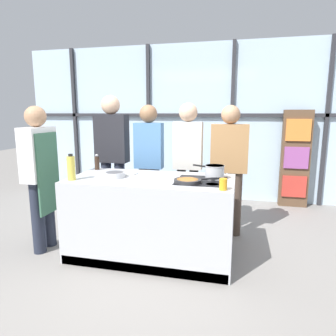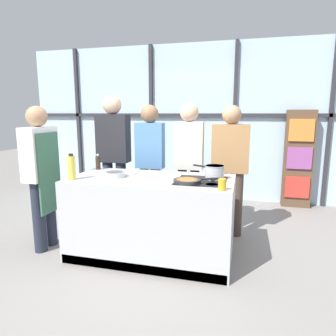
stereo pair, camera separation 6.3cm
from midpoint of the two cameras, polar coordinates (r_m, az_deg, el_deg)
ground_plane at (r=3.54m, az=-2.56°, el=-16.02°), size 18.00×18.00×0.00m
back_window_wall at (r=5.59m, az=4.86°, el=8.63°), size 6.40×0.10×2.80m
bookshelf at (r=5.45m, az=23.87°, el=1.54°), size 0.46×0.19×1.63m
demo_island at (r=3.36m, az=-2.60°, el=-9.29°), size 1.77×0.87×0.88m
chef at (r=3.67m, az=-22.52°, el=-0.37°), size 0.23×0.44×1.65m
spectator_far_left at (r=4.23m, az=-9.90°, el=2.99°), size 0.45×0.25×1.81m
spectator_center_left at (r=4.04m, az=-3.00°, el=2.02°), size 0.38×0.24×1.68m
spectator_center_right at (r=3.92m, az=4.43°, el=1.98°), size 0.37×0.24×1.70m
spectator_far_right at (r=3.87m, az=12.18°, el=0.81°), size 0.46×0.23×1.67m
frying_pan at (r=3.03m, az=4.39°, el=-2.45°), size 0.46×0.32×0.04m
saucepan at (r=3.22m, az=9.39°, el=-0.73°), size 0.36×0.24×0.15m
white_plate at (r=3.49m, az=-7.34°, el=-0.98°), size 0.25×0.25×0.01m
mixing_bowl at (r=3.32m, az=-9.56°, el=-1.19°), size 0.23×0.23×0.06m
oil_bottle at (r=3.29m, az=-17.38°, el=0.09°), size 0.08×0.08×0.28m
pepper_grinder at (r=3.82m, az=-12.74°, el=1.04°), size 0.06×0.06×0.20m
juice_glass_near at (r=2.77m, az=10.92°, el=-3.11°), size 0.07×0.07×0.11m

